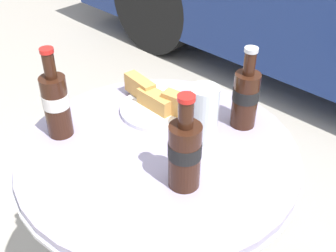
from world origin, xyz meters
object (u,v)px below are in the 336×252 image
object	(u,v)px
cola_bottle_left	(56,102)
lunch_plate_near	(160,103)
cola_bottle_right	(246,96)
bistro_table	(159,196)
cola_bottle_center	(185,152)
drinking_glass	(203,116)

from	to	relation	value
cola_bottle_left	lunch_plate_near	world-z (taller)	cola_bottle_left
cola_bottle_left	cola_bottle_right	xyz separation A→B (m)	(0.31, 0.36, -0.01)
bistro_table	cola_bottle_center	world-z (taller)	cola_bottle_center
bistro_table	cola_bottle_right	size ratio (longest dim) A/B	3.40
bistro_table	lunch_plate_near	size ratio (longest dim) A/B	2.68
cola_bottle_right	cola_bottle_center	size ratio (longest dim) A/B	0.96
cola_bottle_left	cola_bottle_center	xyz separation A→B (m)	(0.35, 0.08, -0.00)
cola_bottle_center	lunch_plate_near	bearing A→B (deg)	145.03
bistro_table	cola_bottle_center	bearing A→B (deg)	-20.48
lunch_plate_near	drinking_glass	bearing A→B (deg)	-5.08
cola_bottle_left	drinking_glass	size ratio (longest dim) A/B	1.61
drinking_glass	lunch_plate_near	bearing A→B (deg)	174.92
cola_bottle_right	cola_bottle_center	world-z (taller)	cola_bottle_center
bistro_table	cola_bottle_left	world-z (taller)	cola_bottle_left
cola_bottle_center	drinking_glass	xyz separation A→B (m)	(-0.08, 0.15, -0.02)
cola_bottle_left	lunch_plate_near	distance (m)	0.28
cola_bottle_left	cola_bottle_right	bearing A→B (deg)	48.87
bistro_table	cola_bottle_right	world-z (taller)	cola_bottle_right
drinking_glass	lunch_plate_near	xyz separation A→B (m)	(-0.16, 0.01, -0.04)
bistro_table	drinking_glass	size ratio (longest dim) A/B	5.06
drinking_glass	lunch_plate_near	distance (m)	0.17
cola_bottle_left	cola_bottle_center	bearing A→B (deg)	12.85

